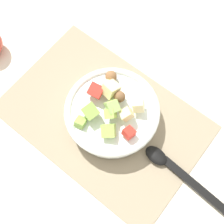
{
  "coord_description": "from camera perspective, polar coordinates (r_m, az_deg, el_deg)",
  "views": [
    {
      "loc": [
        0.18,
        -0.19,
        0.71
      ],
      "look_at": [
        0.02,
        0.01,
        0.04
      ],
      "focal_mm": 49.54,
      "sensor_mm": 36.0,
      "label": 1
    }
  ],
  "objects": [
    {
      "name": "serving_spoon",
      "position": [
        0.72,
        11.35,
        -10.29
      ],
      "size": [
        0.23,
        0.04,
        0.01
      ],
      "color": "black",
      "rests_on": "placemat"
    },
    {
      "name": "salad_bowl",
      "position": [
        0.72,
        -0.02,
        -0.08
      ],
      "size": [
        0.22,
        0.22,
        0.1
      ],
      "color": "white",
      "rests_on": "placemat"
    },
    {
      "name": "ground_plane",
      "position": [
        0.75,
        -1.48,
        -1.13
      ],
      "size": [
        2.4,
        2.4,
        0.0
      ],
      "primitive_type": "plane",
      "color": "silver"
    },
    {
      "name": "placemat",
      "position": [
        0.75,
        -1.49,
        -1.05
      ],
      "size": [
        0.47,
        0.32,
        0.01
      ],
      "primitive_type": "cube",
      "color": "gray",
      "rests_on": "ground_plane"
    }
  ]
}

